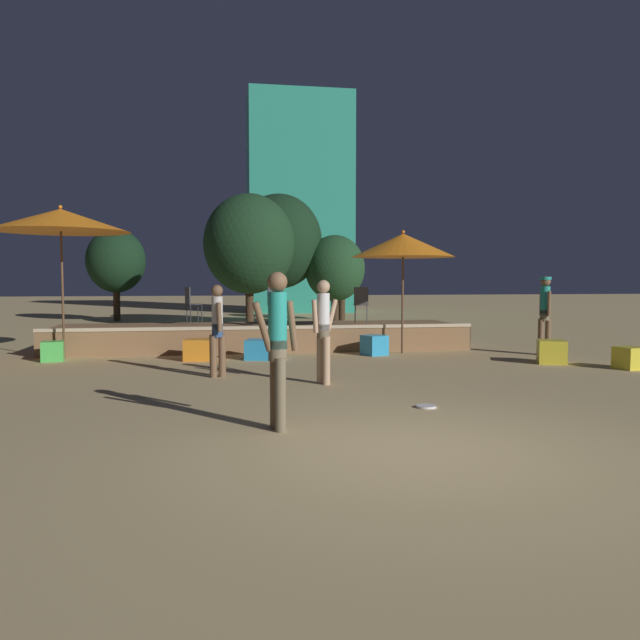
# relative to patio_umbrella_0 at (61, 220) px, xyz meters

# --- Properties ---
(ground_plane) EXTENTS (120.00, 120.00, 0.00)m
(ground_plane) POSITION_rel_patio_umbrella_0_xyz_m (5.32, -8.25, -3.02)
(ground_plane) COLOR tan
(wooden_deck) EXTENTS (10.24, 2.72, 0.66)m
(wooden_deck) POSITION_rel_patio_umbrella_0_xyz_m (4.40, 1.68, -2.73)
(wooden_deck) COLOR olive
(wooden_deck) RESTS_ON ground
(patio_umbrella_0) EXTENTS (2.92, 2.92, 3.35)m
(patio_umbrella_0) POSITION_rel_patio_umbrella_0_xyz_m (0.00, 0.00, 0.00)
(patio_umbrella_0) COLOR brown
(patio_umbrella_0) RESTS_ON ground
(patio_umbrella_1) EXTENTS (2.42, 2.42, 2.90)m
(patio_umbrella_1) POSITION_rel_patio_umbrella_0_xyz_m (7.63, -0.07, -0.48)
(patio_umbrella_1) COLOR brown
(patio_umbrella_1) RESTS_ON ground
(cube_seat_0) EXTENTS (0.55, 0.55, 0.43)m
(cube_seat_0) POSITION_rel_patio_umbrella_0_xyz_m (11.27, -3.28, -2.81)
(cube_seat_0) COLOR yellow
(cube_seat_0) RESTS_ON ground
(cube_seat_1) EXTENTS (0.69, 0.69, 0.46)m
(cube_seat_1) POSITION_rel_patio_umbrella_0_xyz_m (2.92, -0.54, -2.79)
(cube_seat_1) COLOR orange
(cube_seat_1) RESTS_ON ground
(cube_seat_2) EXTENTS (0.72, 0.72, 0.49)m
(cube_seat_2) POSITION_rel_patio_umbrella_0_xyz_m (10.19, -2.29, -2.78)
(cube_seat_2) COLOR yellow
(cube_seat_2) RESTS_ON ground
(cube_seat_3) EXTENTS (0.78, 0.78, 0.43)m
(cube_seat_3) POSITION_rel_patio_umbrella_0_xyz_m (4.26, -0.62, -2.81)
(cube_seat_3) COLOR #2D9EDB
(cube_seat_3) RESTS_ON ground
(cube_seat_4) EXTENTS (0.63, 0.63, 0.46)m
(cube_seat_4) POSITION_rel_patio_umbrella_0_xyz_m (6.89, -0.31, -2.79)
(cube_seat_4) COLOR #2D9EDB
(cube_seat_4) RESTS_ON ground
(cube_seat_5) EXTENTS (0.51, 0.51, 0.43)m
(cube_seat_5) POSITION_rel_patio_umbrella_0_xyz_m (-0.18, -0.23, -2.81)
(cube_seat_5) COLOR #4CC651
(cube_seat_5) RESTS_ON ground
(person_0) EXTENTS (0.56, 0.31, 1.84)m
(person_0) POSITION_rel_patio_umbrella_0_xyz_m (4.00, -7.09, -1.99)
(person_0) COLOR brown
(person_0) RESTS_ON ground
(person_1) EXTENTS (0.50, 0.30, 1.75)m
(person_1) POSITION_rel_patio_umbrella_0_xyz_m (5.06, -4.02, -2.07)
(person_1) COLOR tan
(person_1) RESTS_ON ground
(person_2) EXTENTS (0.29, 0.51, 1.66)m
(person_2) POSITION_rel_patio_umbrella_0_xyz_m (3.31, -3.00, -2.13)
(person_2) COLOR brown
(person_2) RESTS_ON ground
(person_3) EXTENTS (0.31, 0.44, 1.82)m
(person_3) POSITION_rel_patio_umbrella_0_xyz_m (10.78, -0.93, -1.98)
(person_3) COLOR brown
(person_3) RESTS_ON ground
(bistro_chair_0) EXTENTS (0.42, 0.42, 0.90)m
(bistro_chair_0) POSITION_rel_patio_umbrella_0_xyz_m (6.89, 1.03, -1.82)
(bistro_chair_0) COLOR #47474C
(bistro_chair_0) RESTS_ON wooden_deck
(bistro_chair_1) EXTENTS (0.44, 0.44, 0.90)m
(bistro_chair_1) POSITION_rel_patio_umbrella_0_xyz_m (2.64, 2.04, -1.82)
(bistro_chair_1) COLOR #2D3338
(bistro_chair_1) RESTS_ON wooden_deck
(bistro_chair_2) EXTENTS (0.42, 0.43, 0.90)m
(bistro_chair_2) POSITION_rel_patio_umbrella_0_xyz_m (4.75, 1.25, -1.82)
(bistro_chair_2) COLOR #2D3338
(bistro_chair_2) RESTS_ON wooden_deck
(frisbee_disc) EXTENTS (0.27, 0.27, 0.03)m
(frisbee_disc) POSITION_rel_patio_umbrella_0_xyz_m (6.13, -6.17, -3.00)
(frisbee_disc) COLOR white
(frisbee_disc) RESTS_ON ground
(background_tree_0) EXTENTS (1.92, 1.92, 3.16)m
(background_tree_0) POSITION_rel_patio_umbrella_0_xyz_m (8.53, 11.66, -0.93)
(background_tree_0) COLOR #3D2B1C
(background_tree_0) RESTS_ON ground
(background_tree_1) EXTENTS (2.40, 2.40, 3.83)m
(background_tree_1) POSITION_rel_patio_umbrella_0_xyz_m (-0.82, 12.66, -0.52)
(background_tree_1) COLOR #3D2B1C
(background_tree_1) RESTS_ON ground
(background_tree_2) EXTENTS (3.15, 3.15, 4.71)m
(background_tree_2) POSITION_rel_patio_umbrella_0_xyz_m (4.42, 7.57, -0.06)
(background_tree_2) COLOR #3D2B1C
(background_tree_2) RESTS_ON ground
(background_tree_3) EXTENTS (2.26, 2.26, 3.40)m
(background_tree_3) POSITION_rel_patio_umbrella_0_xyz_m (7.69, 8.83, -0.87)
(background_tree_3) COLOR #3D2B1C
(background_tree_3) RESTS_ON ground
(background_tree_4) EXTENTS (3.24, 3.24, 4.95)m
(background_tree_4) POSITION_rel_patio_umbrella_0_xyz_m (5.63, 9.31, 0.14)
(background_tree_4) COLOR #3D2B1C
(background_tree_4) RESTS_ON ground
(distant_building) EXTENTS (5.43, 3.14, 11.39)m
(distant_building) POSITION_rel_patio_umbrella_0_xyz_m (7.66, 18.87, 2.67)
(distant_building) COLOR teal
(distant_building) RESTS_ON ground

